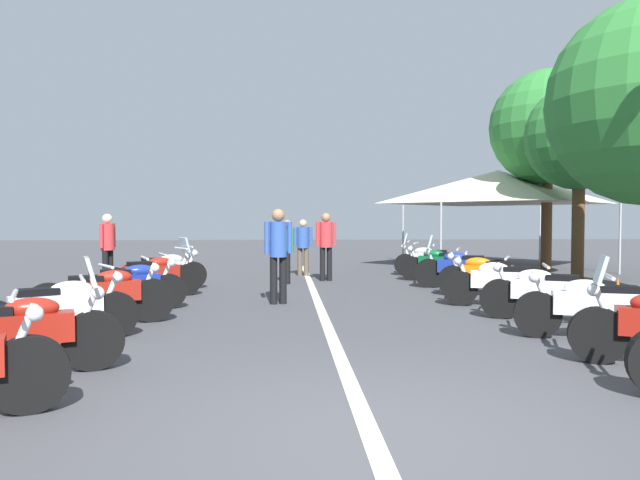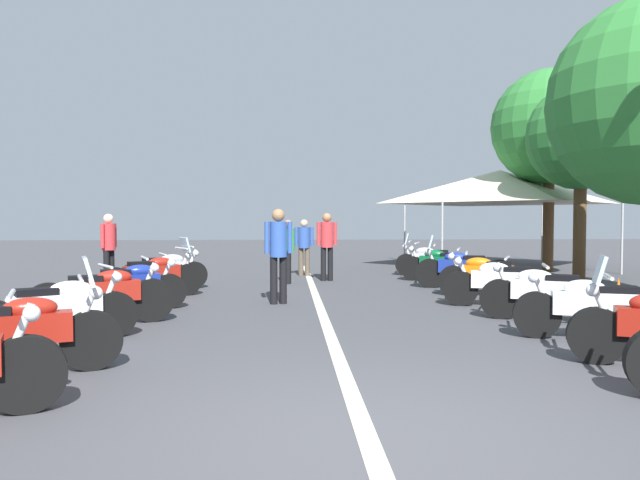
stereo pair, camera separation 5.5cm
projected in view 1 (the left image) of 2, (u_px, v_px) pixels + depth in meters
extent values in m
plane|color=#424247|center=(372.00, 439.00, 4.21)|extent=(80.00, 80.00, 0.00)
cube|color=beige|center=(323.00, 315.00, 9.64)|extent=(19.96, 0.16, 0.01)
cylinder|color=black|center=(29.00, 374.00, 4.76)|extent=(0.36, 0.65, 0.64)
cylinder|color=silver|center=(20.00, 339.00, 4.72)|extent=(0.17, 0.30, 0.58)
cylinder|color=silver|center=(14.00, 295.00, 4.69)|extent=(0.59, 0.26, 0.04)
sphere|color=silver|center=(35.00, 314.00, 4.76)|extent=(0.14, 0.14, 0.14)
cylinder|color=black|center=(93.00, 340.00, 6.12)|extent=(0.36, 0.64, 0.63)
cube|color=maroon|center=(12.00, 329.00, 5.79)|extent=(0.69, 1.18, 0.30)
ellipsoid|color=maroon|center=(32.00, 308.00, 5.86)|extent=(0.43, 0.58, 0.22)
cylinder|color=silver|center=(87.00, 313.00, 6.08)|extent=(0.17, 0.30, 0.58)
cylinder|color=silver|center=(82.00, 279.00, 6.05)|extent=(0.59, 0.27, 0.04)
sphere|color=silver|center=(98.00, 293.00, 6.12)|extent=(0.14, 0.14, 0.14)
cube|color=silver|center=(90.00, 272.00, 6.08)|extent=(0.38, 0.25, 0.32)
cylinder|color=black|center=(114.00, 315.00, 7.80)|extent=(0.45, 0.60, 0.62)
cube|color=white|center=(57.00, 306.00, 7.38)|extent=(0.82, 1.08, 0.30)
ellipsoid|color=white|center=(71.00, 289.00, 7.47)|extent=(0.50, 0.58, 0.22)
cube|color=black|center=(37.00, 293.00, 7.24)|extent=(0.48, 0.54, 0.12)
cylinder|color=silver|center=(109.00, 293.00, 7.76)|extent=(0.21, 0.28, 0.58)
cylinder|color=silver|center=(106.00, 266.00, 7.72)|extent=(0.55, 0.36, 0.04)
sphere|color=silver|center=(118.00, 277.00, 7.81)|extent=(0.14, 0.14, 0.14)
cylinder|color=silver|center=(17.00, 329.00, 7.28)|extent=(0.36, 0.51, 0.08)
cylinder|color=black|center=(152.00, 300.00, 8.99)|extent=(0.38, 0.68, 0.67)
cylinder|color=black|center=(48.00, 306.00, 8.37)|extent=(0.38, 0.68, 0.67)
cube|color=maroon|center=(102.00, 291.00, 8.67)|extent=(0.66, 1.13, 0.30)
ellipsoid|color=maroon|center=(114.00, 277.00, 8.74)|extent=(0.43, 0.58, 0.22)
cube|color=black|center=(86.00, 280.00, 8.58)|extent=(0.42, 0.54, 0.12)
cylinder|color=silver|center=(148.00, 281.00, 8.95)|extent=(0.17, 0.30, 0.58)
cylinder|color=silver|center=(145.00, 258.00, 8.92)|extent=(0.59, 0.26, 0.04)
sphere|color=silver|center=(155.00, 268.00, 8.99)|extent=(0.14, 0.14, 0.14)
cylinder|color=silver|center=(70.00, 310.00, 8.66)|extent=(0.28, 0.54, 0.08)
cylinder|color=black|center=(169.00, 291.00, 10.32)|extent=(0.36, 0.63, 0.62)
cylinder|color=black|center=(87.00, 295.00, 9.75)|extent=(0.36, 0.63, 0.62)
cube|color=navy|center=(129.00, 283.00, 10.03)|extent=(0.64, 1.06, 0.30)
ellipsoid|color=navy|center=(140.00, 271.00, 10.10)|extent=(0.43, 0.58, 0.22)
cube|color=black|center=(115.00, 273.00, 9.93)|extent=(0.42, 0.54, 0.12)
cylinder|color=silver|center=(165.00, 275.00, 10.29)|extent=(0.17, 0.29, 0.58)
cylinder|color=silver|center=(163.00, 254.00, 10.26)|extent=(0.59, 0.27, 0.04)
sphere|color=silver|center=(171.00, 263.00, 10.33)|extent=(0.14, 0.14, 0.14)
cylinder|color=silver|center=(103.00, 299.00, 10.03)|extent=(0.28, 0.54, 0.08)
cylinder|color=black|center=(186.00, 280.00, 12.07)|extent=(0.47, 0.63, 0.66)
cylinder|color=black|center=(115.00, 284.00, 11.23)|extent=(0.47, 0.63, 0.66)
cube|color=maroon|center=(152.00, 273.00, 11.64)|extent=(0.82, 1.08, 0.30)
ellipsoid|color=maroon|center=(160.00, 263.00, 11.74)|extent=(0.50, 0.58, 0.22)
cube|color=black|center=(141.00, 265.00, 11.51)|extent=(0.48, 0.54, 0.12)
cylinder|color=silver|center=(183.00, 266.00, 12.03)|extent=(0.21, 0.28, 0.58)
cylinder|color=silver|center=(181.00, 248.00, 11.99)|extent=(0.55, 0.36, 0.04)
sphere|color=silver|center=(188.00, 256.00, 12.08)|extent=(0.14, 0.14, 0.14)
cylinder|color=silver|center=(127.00, 287.00, 11.54)|extent=(0.36, 0.51, 0.08)
cube|color=silver|center=(185.00, 245.00, 12.03)|extent=(0.37, 0.29, 0.32)
cylinder|color=black|center=(193.00, 275.00, 13.31)|extent=(0.39, 0.62, 0.62)
cylinder|color=black|center=(132.00, 278.00, 12.65)|extent=(0.39, 0.62, 0.62)
cube|color=silver|center=(163.00, 268.00, 12.97)|extent=(0.70, 1.05, 0.30)
ellipsoid|color=silver|center=(171.00, 259.00, 13.05)|extent=(0.46, 0.58, 0.22)
cube|color=black|center=(153.00, 261.00, 12.86)|extent=(0.44, 0.55, 0.12)
cylinder|color=silver|center=(190.00, 262.00, 13.27)|extent=(0.19, 0.29, 0.58)
cylinder|color=silver|center=(189.00, 246.00, 13.24)|extent=(0.58, 0.30, 0.04)
sphere|color=silver|center=(195.00, 253.00, 13.32)|extent=(0.14, 0.14, 0.14)
cylinder|color=silver|center=(143.00, 281.00, 12.94)|extent=(0.31, 0.53, 0.08)
cylinder|color=black|center=(598.00, 335.00, 6.41)|extent=(0.36, 0.63, 0.63)
cylinder|color=silver|center=(604.00, 308.00, 6.38)|extent=(0.17, 0.30, 0.58)
cylinder|color=silver|center=(609.00, 276.00, 6.36)|extent=(0.59, 0.26, 0.04)
sphere|color=silver|center=(593.00, 290.00, 6.41)|extent=(0.14, 0.14, 0.14)
cube|color=silver|center=(601.00, 270.00, 6.38)|extent=(0.38, 0.24, 0.32)
cylinder|color=black|center=(537.00, 314.00, 7.80)|extent=(0.33, 0.63, 0.62)
cube|color=white|center=(599.00, 303.00, 7.60)|extent=(0.64, 1.19, 0.30)
ellipsoid|color=white|center=(585.00, 288.00, 7.64)|extent=(0.41, 0.58, 0.22)
cube|color=black|center=(618.00, 290.00, 7.53)|extent=(0.40, 0.54, 0.12)
cylinder|color=silver|center=(542.00, 292.00, 7.78)|extent=(0.16, 0.30, 0.58)
cylinder|color=silver|center=(546.00, 266.00, 7.75)|extent=(0.60, 0.24, 0.04)
sphere|color=silver|center=(534.00, 277.00, 7.80)|extent=(0.14, 0.14, 0.14)
cylinder|color=black|center=(500.00, 299.00, 9.30)|extent=(0.40, 0.63, 0.64)
cylinder|color=black|center=(596.00, 303.00, 8.77)|extent=(0.40, 0.63, 0.64)
cube|color=white|center=(547.00, 290.00, 9.03)|extent=(0.71, 1.08, 0.30)
ellipsoid|color=white|center=(535.00, 276.00, 9.09)|extent=(0.46, 0.58, 0.22)
cube|color=black|center=(562.00, 279.00, 8.94)|extent=(0.44, 0.55, 0.12)
cylinder|color=silver|center=(504.00, 280.00, 9.26)|extent=(0.19, 0.29, 0.58)
cylinder|color=silver|center=(507.00, 258.00, 9.23)|extent=(0.58, 0.30, 0.04)
sphere|color=silver|center=(497.00, 268.00, 9.30)|extent=(0.14, 0.14, 0.14)
cylinder|color=silver|center=(576.00, 310.00, 8.71)|extent=(0.31, 0.53, 0.08)
cylinder|color=black|center=(460.00, 288.00, 10.68)|extent=(0.33, 0.65, 0.64)
cylinder|color=black|center=(549.00, 291.00, 10.29)|extent=(0.33, 0.65, 0.64)
cube|color=white|center=(504.00, 280.00, 10.48)|extent=(0.63, 1.20, 0.30)
ellipsoid|color=white|center=(494.00, 268.00, 10.52)|extent=(0.41, 0.58, 0.22)
cube|color=black|center=(517.00, 270.00, 10.42)|extent=(0.40, 0.54, 0.12)
cylinder|color=silver|center=(464.00, 272.00, 10.66)|extent=(0.16, 0.30, 0.58)
cylinder|color=silver|center=(466.00, 253.00, 10.63)|extent=(0.60, 0.23, 0.04)
sphere|color=silver|center=(458.00, 261.00, 10.68)|extent=(0.14, 0.14, 0.14)
cylinder|color=silver|center=(532.00, 297.00, 10.20)|extent=(0.25, 0.55, 0.08)
cylinder|color=black|center=(453.00, 280.00, 12.08)|extent=(0.35, 0.64, 0.63)
cylinder|color=black|center=(522.00, 282.00, 11.69)|extent=(0.35, 0.64, 0.63)
cube|color=orange|center=(487.00, 273.00, 11.88)|extent=(0.62, 1.07, 0.30)
ellipsoid|color=orange|center=(478.00, 263.00, 11.93)|extent=(0.42, 0.58, 0.22)
cube|color=black|center=(498.00, 264.00, 11.81)|extent=(0.41, 0.54, 0.12)
cylinder|color=silver|center=(456.00, 266.00, 12.05)|extent=(0.17, 0.30, 0.58)
cylinder|color=silver|center=(458.00, 249.00, 12.03)|extent=(0.60, 0.25, 0.04)
sphere|color=silver|center=(451.00, 256.00, 12.08)|extent=(0.14, 0.14, 0.14)
cylinder|color=silver|center=(508.00, 288.00, 11.60)|extent=(0.26, 0.54, 0.08)
cylinder|color=black|center=(429.00, 273.00, 13.48)|extent=(0.32, 0.69, 0.67)
cylinder|color=black|center=(498.00, 274.00, 13.16)|extent=(0.32, 0.69, 0.67)
cube|color=navy|center=(463.00, 266.00, 13.31)|extent=(0.58, 1.20, 0.30)
ellipsoid|color=navy|center=(455.00, 257.00, 13.34)|extent=(0.39, 0.57, 0.22)
cube|color=black|center=(473.00, 258.00, 13.26)|extent=(0.38, 0.53, 0.12)
cylinder|color=silver|center=(432.00, 260.00, 13.45)|extent=(0.14, 0.30, 0.58)
cylinder|color=silver|center=(434.00, 245.00, 13.43)|extent=(0.61, 0.20, 0.04)
sphere|color=silver|center=(427.00, 252.00, 13.47)|extent=(0.14, 0.14, 0.14)
cylinder|color=silver|center=(484.00, 279.00, 13.05)|extent=(0.22, 0.55, 0.08)
cube|color=silver|center=(430.00, 242.00, 13.45)|extent=(0.38, 0.21, 0.32)
cylinder|color=black|center=(412.00, 268.00, 15.04)|extent=(0.36, 0.64, 0.63)
cylinder|color=black|center=(470.00, 270.00, 14.58)|extent=(0.36, 0.64, 0.63)
cube|color=#0C592D|center=(441.00, 262.00, 14.81)|extent=(0.67, 1.13, 0.30)
ellipsoid|color=#0C592D|center=(434.00, 254.00, 14.86)|extent=(0.43, 0.58, 0.22)
cube|color=black|center=(449.00, 255.00, 14.73)|extent=(0.42, 0.54, 0.12)
cylinder|color=silver|center=(415.00, 257.00, 15.01)|extent=(0.17, 0.29, 0.58)
cylinder|color=silver|center=(416.00, 243.00, 14.99)|extent=(0.59, 0.27, 0.04)
sphere|color=silver|center=(410.00, 249.00, 15.04)|extent=(0.14, 0.14, 0.14)
cylinder|color=silver|center=(457.00, 274.00, 14.51)|extent=(0.28, 0.54, 0.08)
cylinder|color=black|center=(405.00, 264.00, 16.40)|extent=(0.31, 0.63, 0.61)
cylinder|color=black|center=(456.00, 265.00, 16.09)|extent=(0.31, 0.63, 0.61)
cube|color=silver|center=(430.00, 259.00, 16.24)|extent=(0.56, 1.09, 0.30)
ellipsoid|color=silver|center=(424.00, 251.00, 16.27)|extent=(0.40, 0.57, 0.22)
cube|color=black|center=(438.00, 252.00, 16.18)|extent=(0.38, 0.53, 0.12)
cylinder|color=silver|center=(407.00, 254.00, 16.37)|extent=(0.15, 0.30, 0.58)
cylinder|color=silver|center=(409.00, 241.00, 16.35)|extent=(0.61, 0.21, 0.04)
sphere|color=silver|center=(403.00, 247.00, 16.39)|extent=(0.14, 0.14, 0.14)
cylinder|color=silver|center=(445.00, 269.00, 15.98)|extent=(0.23, 0.55, 0.08)
cube|color=silver|center=(406.00, 239.00, 16.37)|extent=(0.38, 0.22, 0.32)
cube|color=orange|center=(569.00, 307.00, 10.46)|extent=(0.36, 0.36, 0.03)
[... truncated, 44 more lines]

